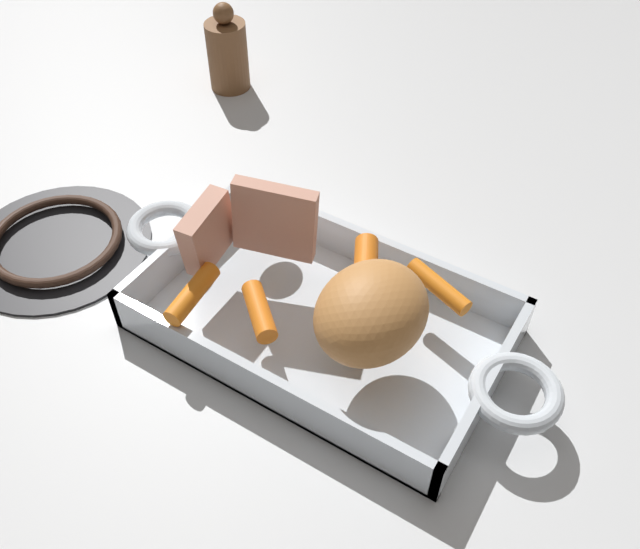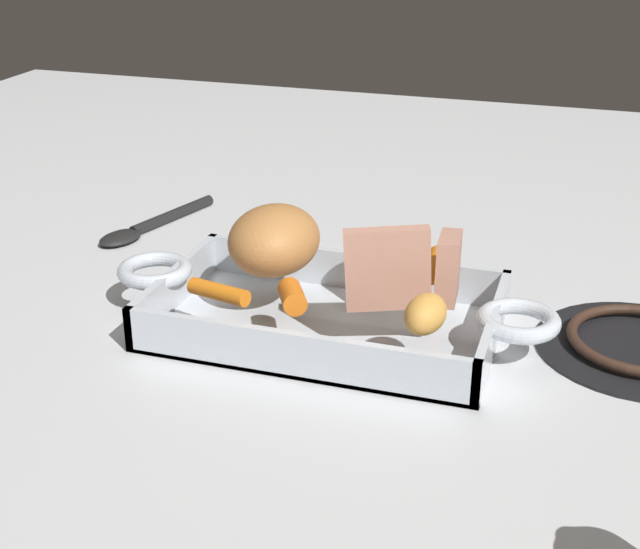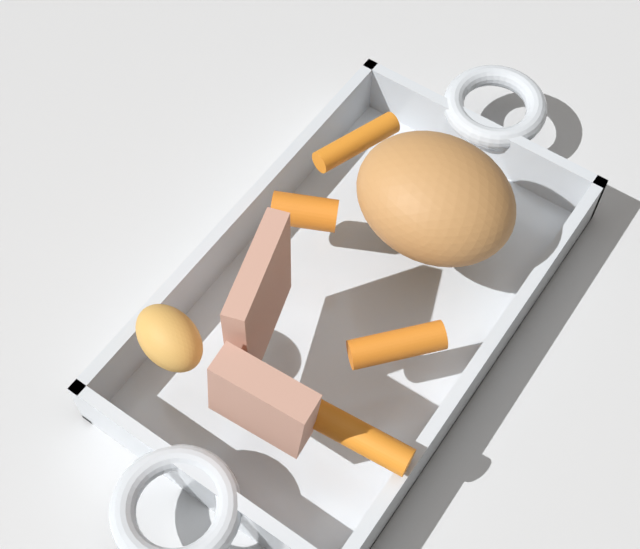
{
  "view_description": "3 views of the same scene",
  "coord_description": "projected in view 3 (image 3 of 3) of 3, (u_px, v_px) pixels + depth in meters",
  "views": [
    {
      "loc": [
        0.22,
        -0.36,
        0.52
      ],
      "look_at": [
        -0.0,
        0.0,
        0.07
      ],
      "focal_mm": 38.38,
      "sensor_mm": 36.0,
      "label": 1
    },
    {
      "loc": [
        -0.24,
        0.78,
        0.43
      ],
      "look_at": [
        0.0,
        0.02,
        0.07
      ],
      "focal_mm": 50.43,
      "sensor_mm": 36.0,
      "label": 2
    },
    {
      "loc": [
        -0.28,
        -0.17,
        0.6
      ],
      "look_at": [
        -0.02,
        0.02,
        0.06
      ],
      "focal_mm": 53.33,
      "sensor_mm": 36.0,
      "label": 3
    }
  ],
  "objects": [
    {
      "name": "roast_slice_thin",
      "position": [
        263.0,
        402.0,
        0.56
      ],
      "size": [
        0.03,
        0.07,
        0.07
      ],
      "primitive_type": "cube",
      "rotation": [
        0.1,
        0.0,
        0.1
      ],
      "color": "tan",
      "rests_on": "roasting_dish"
    },
    {
      "name": "baby_carrot_short",
      "position": [
        397.0,
        345.0,
        0.6
      ],
      "size": [
        0.06,
        0.06,
        0.02
      ],
      "primitive_type": "cylinder",
      "rotation": [
        1.56,
        0.0,
        0.85
      ],
      "color": "orange",
      "rests_on": "roasting_dish"
    },
    {
      "name": "baby_carrot_center_right",
      "position": [
        359.0,
        437.0,
        0.57
      ],
      "size": [
        0.03,
        0.07,
        0.02
      ],
      "primitive_type": "cylinder",
      "rotation": [
        1.6,
        0.0,
        0.1
      ],
      "color": "orange",
      "rests_on": "roasting_dish"
    },
    {
      "name": "potato_near_roast",
      "position": [
        169.0,
        338.0,
        0.6
      ],
      "size": [
        0.05,
        0.06,
        0.04
      ],
      "primitive_type": "ellipsoid",
      "rotation": [
        0.0,
        0.0,
        1.35
      ],
      "color": "gold",
      "rests_on": "roasting_dish"
    },
    {
      "name": "ground_plane",
      "position": [
        354.0,
        311.0,
        0.68
      ],
      "size": [
        2.12,
        2.12,
        0.0
      ],
      "primitive_type": "plane",
      "color": "silver"
    },
    {
      "name": "baby_carrot_northwest",
      "position": [
        304.0,
        212.0,
        0.65
      ],
      "size": [
        0.04,
        0.05,
        0.03
      ],
      "primitive_type": "cylinder",
      "rotation": [
        1.64,
        0.0,
        0.48
      ],
      "color": "orange",
      "rests_on": "roasting_dish"
    },
    {
      "name": "roast_slice_outer",
      "position": [
        259.0,
        299.0,
        0.58
      ],
      "size": [
        0.09,
        0.04,
        0.08
      ],
      "primitive_type": "cube",
      "rotation": [
        -0.06,
        0.0,
        5.02
      ],
      "color": "tan",
      "rests_on": "roasting_dish"
    },
    {
      "name": "roasting_dish",
      "position": [
        354.0,
        299.0,
        0.67
      ],
      "size": [
        0.46,
        0.21,
        0.05
      ],
      "color": "silver",
      "rests_on": "ground_plane"
    },
    {
      "name": "baby_carrot_long",
      "position": [
        357.0,
        142.0,
        0.69
      ],
      "size": [
        0.07,
        0.04,
        0.02
      ],
      "primitive_type": "cylinder",
      "rotation": [
        1.63,
        0.0,
        1.26
      ],
      "color": "orange",
      "rests_on": "roasting_dish"
    },
    {
      "name": "pork_roast",
      "position": [
        435.0,
        198.0,
        0.63
      ],
      "size": [
        0.1,
        0.11,
        0.07
      ],
      "primitive_type": "ellipsoid",
      "rotation": [
        0.0,
        0.0,
        4.68
      ],
      "color": "#B8783E",
      "rests_on": "roasting_dish"
    }
  ]
}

